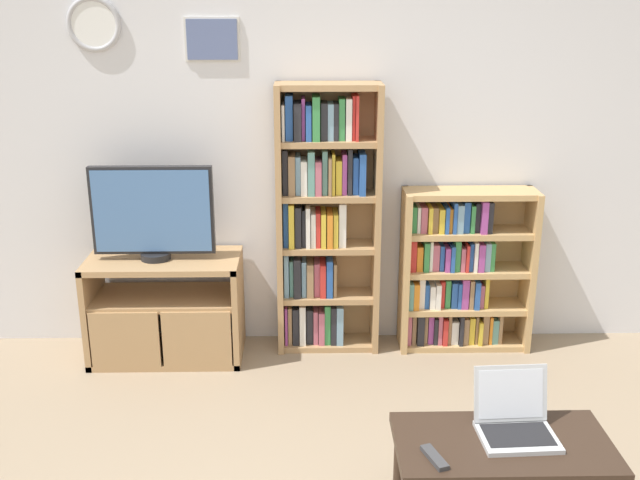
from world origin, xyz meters
name	(u,v)px	position (x,y,z in m)	size (l,w,h in m)	color
wall_back	(324,140)	(-0.01, 2.21, 1.30)	(5.95, 0.09, 2.60)	silver
tv_stand	(166,308)	(-0.98, 1.91, 0.32)	(0.92, 0.46, 0.64)	tan
television	(153,213)	(-1.02, 1.91, 0.93)	(0.72, 0.18, 0.57)	black
bookshelf_tall	(322,220)	(-0.02, 2.05, 0.84)	(0.63, 0.25, 1.67)	tan
bookshelf_short	(458,272)	(0.84, 2.04, 0.49)	(0.81, 0.27, 1.03)	tan
coffee_table	(503,454)	(0.67, 0.25, 0.39)	(0.87, 0.46, 0.45)	#332319
laptop	(515,419)	(0.73, 0.32, 0.51)	(0.32, 0.29, 0.25)	#B7BABC
remote_near_laptop	(434,457)	(0.37, 0.13, 0.46)	(0.09, 0.17, 0.02)	#38383A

